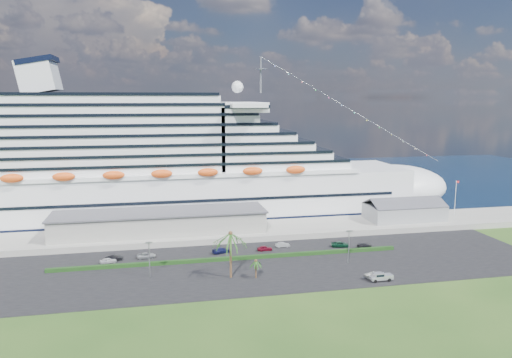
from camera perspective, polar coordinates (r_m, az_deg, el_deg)
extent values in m
plane|color=#224517|center=(113.83, 2.51, -11.56)|extent=(420.00, 420.00, 0.00)
cube|color=black|center=(123.85, 1.24, -9.76)|extent=(140.00, 38.00, 0.12)
cube|color=gray|center=(150.75, -1.26, -5.93)|extent=(240.00, 20.00, 1.80)
cube|color=black|center=(237.99, -5.23, -0.54)|extent=(420.00, 160.00, 0.02)
cube|color=silver|center=(170.28, -9.40, -1.83)|extent=(160.00, 30.00, 16.00)
ellipsoid|color=silver|center=(190.88, 15.35, -0.84)|extent=(40.00, 30.00, 16.00)
cube|color=black|center=(171.70, -9.34, -4.06)|extent=(164.00, 30.60, 2.40)
cube|color=silver|center=(167.46, -13.71, 5.30)|extent=(128.00, 26.00, 24.80)
cube|color=silver|center=(169.60, -1.87, 8.24)|extent=(14.00, 38.00, 3.20)
cube|color=silver|center=(170.47, -23.56, 10.72)|extent=(11.58, 14.00, 11.58)
cylinder|color=gray|center=(171.13, 0.54, 11.81)|extent=(0.70, 0.70, 12.00)
ellipsoid|color=#ED5116|center=(152.93, -10.73, 0.60)|extent=(90.00, 2.40, 2.60)
ellipsoid|color=#ED5116|center=(184.24, -10.94, 2.05)|extent=(90.00, 2.40, 2.60)
cube|color=black|center=(170.12, -9.40, -1.57)|extent=(144.00, 30.40, 0.90)
cube|color=gray|center=(147.41, -10.90, -4.89)|extent=(60.00, 14.00, 6.00)
cube|color=#4C4C54|center=(146.69, -10.93, -3.72)|extent=(61.00, 15.00, 0.40)
cube|color=gray|center=(167.14, 16.58, -3.64)|extent=(24.00, 12.00, 4.80)
cube|color=#4C4C54|center=(163.83, 17.14, -2.64)|extent=(24.00, 6.31, 2.74)
cube|color=#4C4C54|center=(168.98, 16.16, -2.23)|extent=(24.00, 6.31, 2.74)
cylinder|color=silver|center=(175.61, 21.82, -2.11)|extent=(0.16, 0.16, 12.00)
cube|color=red|center=(174.93, 22.07, -0.30)|extent=(1.00, 0.04, 0.70)
cube|color=black|center=(126.90, -2.84, -9.06)|extent=(88.00, 1.10, 0.90)
cylinder|color=gray|center=(116.84, -12.09, -9.06)|extent=(0.24, 0.24, 8.00)
cube|color=gray|center=(115.63, -12.16, -7.13)|extent=(1.60, 0.35, 0.35)
cylinder|color=gray|center=(125.75, 10.55, -7.68)|extent=(0.24, 0.24, 8.00)
cube|color=gray|center=(124.62, 10.61, -5.88)|extent=(1.60, 0.35, 0.35)
cylinder|color=#47301E|center=(113.88, -2.91, -8.75)|extent=(0.54, 0.54, 10.50)
sphere|color=#47301E|center=(112.36, -2.94, -6.20)|extent=(0.98, 0.98, 0.98)
cylinder|color=#47301E|center=(114.43, -0.02, -10.31)|extent=(0.35, 0.35, 4.20)
sphere|color=#47301E|center=(113.74, -0.02, -9.31)|extent=(0.73, 0.73, 0.73)
imported|color=silver|center=(129.69, -16.53, -8.93)|extent=(4.26, 2.63, 1.35)
imported|color=black|center=(131.53, -15.89, -8.63)|extent=(4.36, 2.09, 1.38)
imported|color=#9EA2A6|center=(131.29, -12.41, -8.54)|extent=(4.97, 2.70, 1.32)
imported|color=#131643|center=(132.54, -3.96, -8.13)|extent=(5.40, 3.41, 1.46)
imported|color=maroon|center=(134.13, 1.02, -7.92)|extent=(4.05, 1.71, 1.37)
imported|color=#9C9FA2|center=(137.50, 3.08, -7.52)|extent=(3.87, 1.36, 1.28)
imported|color=#0E3A25|center=(139.39, 9.62, -7.38)|extent=(5.34, 3.20, 1.39)
imported|color=black|center=(140.00, 12.27, -7.43)|extent=(4.36, 2.14, 1.22)
cylinder|color=black|center=(115.19, 13.47, -11.29)|extent=(0.78, 0.30, 0.77)
cylinder|color=black|center=(116.74, 13.09, -10.99)|extent=(0.78, 0.30, 0.77)
cylinder|color=black|center=(116.61, 15.00, -11.09)|extent=(0.78, 0.30, 0.77)
cylinder|color=black|center=(118.14, 14.60, -10.80)|extent=(0.78, 0.30, 0.77)
cube|color=silver|center=(116.60, 14.11, -10.88)|extent=(5.25, 2.10, 0.67)
cube|color=silver|center=(117.07, 14.75, -10.62)|extent=(2.37, 1.95, 0.53)
cube|color=silver|center=(116.10, 13.82, -10.60)|extent=(2.18, 1.90, 0.91)
cube|color=black|center=(116.06, 13.82, -10.56)|extent=(1.99, 1.94, 0.53)
cube|color=silver|center=(115.63, 13.11, -10.91)|extent=(0.93, 1.85, 0.34)
cube|color=gray|center=(117.45, 13.41, -10.81)|extent=(4.48, 2.11, 0.11)
cylinder|color=gray|center=(116.65, 12.52, -10.92)|extent=(2.06, 0.33, 0.08)
cylinder|color=black|center=(116.96, 13.75, -11.02)|extent=(0.62, 0.28, 0.60)
cylinder|color=black|center=(118.39, 13.40, -10.75)|extent=(0.62, 0.28, 0.60)
imported|color=silver|center=(117.26, 13.42, -10.56)|extent=(5.14, 3.96, 0.99)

